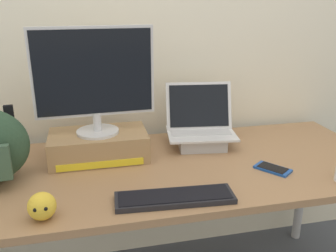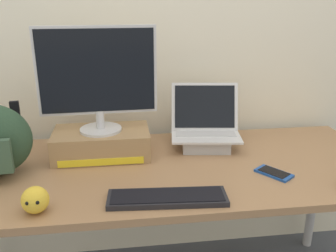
{
  "view_description": "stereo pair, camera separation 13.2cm",
  "coord_description": "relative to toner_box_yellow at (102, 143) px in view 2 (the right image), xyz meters",
  "views": [
    {
      "loc": [
        -0.32,
        -1.41,
        1.43
      ],
      "look_at": [
        0.0,
        0.0,
        0.93
      ],
      "focal_mm": 39.43,
      "sensor_mm": 36.0,
      "label": 1
    },
    {
      "loc": [
        -0.19,
        -1.43,
        1.43
      ],
      "look_at": [
        0.0,
        0.0,
        0.93
      ],
      "focal_mm": 39.43,
      "sensor_mm": 36.0,
      "label": 2
    }
  ],
  "objects": [
    {
      "name": "open_laptop",
      "position": [
        0.49,
        0.05,
        0.0
      ],
      "size": [
        0.35,
        0.28,
        0.29
      ],
      "rotation": [
        0.0,
        0.0,
        -0.13
      ],
      "color": "#ADADB2",
      "rests_on": "desk"
    },
    {
      "name": "desk",
      "position": [
        0.28,
        -0.15,
        -0.13
      ],
      "size": [
        1.93,
        0.78,
        0.75
      ],
      "color": "#99704C",
      "rests_on": "ground"
    },
    {
      "name": "desktop_monitor",
      "position": [
        0.0,
        -0.0,
        0.3
      ],
      "size": [
        0.51,
        0.19,
        0.46
      ],
      "rotation": [
        0.0,
        0.0,
        0.03
      ],
      "color": "silver",
      "rests_on": "toner_box_yellow"
    },
    {
      "name": "toner_box_yellow",
      "position": [
        0.0,
        0.0,
        0.0
      ],
      "size": [
        0.43,
        0.25,
        0.12
      ],
      "color": "#9E7A51",
      "rests_on": "desk"
    },
    {
      "name": "cell_phone",
      "position": [
        0.7,
        -0.29,
        -0.05
      ],
      "size": [
        0.15,
        0.16,
        0.01
      ],
      "rotation": [
        0.0,
        0.0,
        0.64
      ],
      "color": "#19479E",
      "rests_on": "desk"
    },
    {
      "name": "back_wall",
      "position": [
        0.28,
        0.34,
        0.49
      ],
      "size": [
        7.0,
        0.1,
        2.6
      ],
      "primitive_type": "cube",
      "color": "silver",
      "rests_on": "ground"
    },
    {
      "name": "external_keyboard",
      "position": [
        0.24,
        -0.44,
        -0.05
      ],
      "size": [
        0.43,
        0.15,
        0.02
      ],
      "rotation": [
        0.0,
        0.0,
        -0.07
      ],
      "color": "black",
      "rests_on": "desk"
    },
    {
      "name": "plush_toy",
      "position": [
        -0.2,
        -0.45,
        -0.01
      ],
      "size": [
        0.09,
        0.09,
        0.09
      ],
      "color": "gold",
      "rests_on": "desk"
    }
  ]
}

